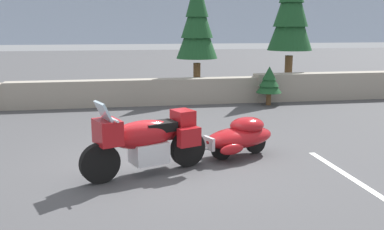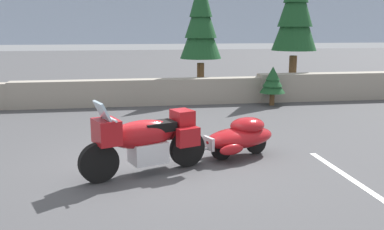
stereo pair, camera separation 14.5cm
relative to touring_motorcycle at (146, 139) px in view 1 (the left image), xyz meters
The scene contains 9 objects.
ground_plane 0.74m from the touring_motorcycle, 64.42° to the left, with size 80.00×80.00×0.00m, color #424244.
stone_guard_wall 6.79m from the touring_motorcycle, 79.64° to the left, with size 24.00×0.59×0.93m.
distant_ridgeline 96.96m from the touring_motorcycle, 89.90° to the left, with size 240.00×80.00×16.00m, color #99A8BF.
touring_motorcycle is the anchor object (origin of this frame).
car_shaped_trailer 2.02m from the touring_motorcycle, 20.94° to the left, with size 2.19×1.19×0.76m.
pine_tree_tall 10.05m from the touring_motorcycle, 53.36° to the left, with size 1.60×1.60×5.06m.
pine_tree_secondary 8.43m from the touring_motorcycle, 73.05° to the left, with size 1.44×1.44×4.28m.
pine_sapling_near 7.41m from the touring_motorcycle, 53.64° to the left, with size 0.82×0.82×1.25m.
parking_stripe_marker 3.61m from the touring_motorcycle, 18.60° to the right, with size 0.12×3.60×0.01m, color silver.
Camera 1 is at (-0.65, -7.44, 2.49)m, focal length 40.17 mm.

